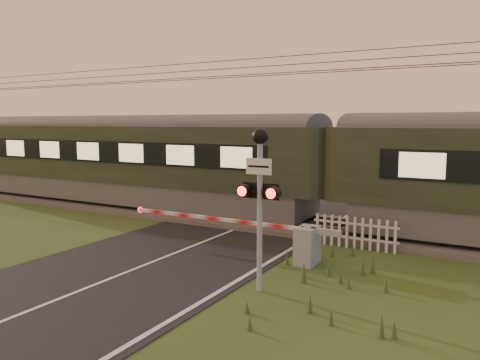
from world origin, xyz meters
The scene contains 8 objects.
ground centered at (0.00, 0.00, 0.00)m, with size 160.00×160.00×0.00m, color #2F461B.
road centered at (0.02, -0.23, 0.01)m, with size 6.00×140.00×0.03m.
track_bed centered at (0.00, 6.50, 0.07)m, with size 140.00×3.40×0.39m.
overhead_wires centered at (0.00, 6.50, 5.72)m, with size 120.00×0.62×0.62m.
train centered at (3.03, 6.50, 2.17)m, with size 40.41×2.79×3.76m.
boom_gate centered at (3.32, 2.46, 0.57)m, with size 6.84×0.78×1.04m.
crossing_signal centered at (3.48, 0.04, 2.51)m, with size 0.93×0.37×3.66m.
picket_fence centered at (4.36, 4.60, 0.49)m, with size 2.59×0.08×0.96m.
Camera 1 is at (8.10, -9.03, 3.78)m, focal length 35.00 mm.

